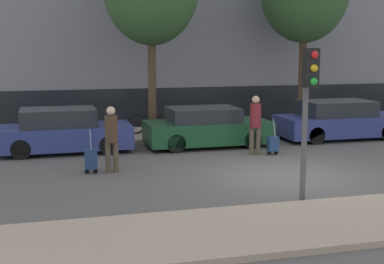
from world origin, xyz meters
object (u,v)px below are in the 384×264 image
(parked_car_0, at_px, (63,132))
(trolley_left, at_px, (91,159))
(parked_car_1, at_px, (207,128))
(pedestrian_left, at_px, (111,135))
(parked_bicycle, at_px, (150,123))
(parked_car_2, at_px, (339,121))
(traffic_light, at_px, (308,93))
(pedestrian_right, at_px, (255,121))
(trolley_right, at_px, (273,144))

(parked_car_0, xyz_separation_m, trolley_left, (0.62, -3.09, -0.27))
(parked_car_1, height_order, pedestrian_left, pedestrian_left)
(parked_bicycle, bearing_deg, pedestrian_left, -110.85)
(parked_car_1, xyz_separation_m, parked_car_2, (5.04, 0.19, 0.03))
(parked_car_0, xyz_separation_m, parked_car_1, (4.65, -0.21, -0.03))
(traffic_light, bearing_deg, parked_car_1, 91.22)
(parked_car_2, bearing_deg, parked_car_1, -177.87)
(trolley_left, xyz_separation_m, parked_bicycle, (2.57, 5.26, 0.11))
(pedestrian_left, distance_m, pedestrian_right, 4.68)
(traffic_light, bearing_deg, parked_car_0, 124.26)
(parked_car_1, height_order, parked_car_2, parked_car_2)
(trolley_left, xyz_separation_m, traffic_light, (4.18, -3.95, 1.98))
(parked_car_0, relative_size, pedestrian_left, 2.37)
(trolley_left, height_order, pedestrian_right, pedestrian_right)
(parked_car_1, bearing_deg, parked_bicycle, 121.63)
(pedestrian_right, bearing_deg, parked_car_2, -136.26)
(parked_car_2, distance_m, trolley_left, 9.58)
(trolley_left, bearing_deg, parked_car_2, 18.71)
(parked_car_0, distance_m, traffic_light, 8.69)
(parked_car_0, distance_m, pedestrian_right, 6.02)
(parked_car_2, bearing_deg, traffic_light, -124.87)
(parked_car_1, distance_m, trolley_right, 2.47)
(pedestrian_right, bearing_deg, parked_car_1, -40.52)
(trolley_right, bearing_deg, parked_car_2, 30.92)
(pedestrian_left, height_order, trolley_left, pedestrian_left)
(parked_car_0, bearing_deg, parked_car_1, -2.57)
(parked_car_0, relative_size, parked_car_1, 1.01)
(parked_car_0, distance_m, pedestrian_left, 3.36)
(parked_car_1, bearing_deg, parked_car_2, 2.13)
(parked_car_2, bearing_deg, pedestrian_left, -159.94)
(parked_car_0, relative_size, traffic_light, 1.27)
(parked_car_2, distance_m, pedestrian_left, 9.08)
(parked_car_2, xyz_separation_m, trolley_right, (-3.47, -2.08, -0.31))
(parked_car_0, xyz_separation_m, pedestrian_right, (5.69, -1.93, 0.39))
(parked_car_2, relative_size, trolley_left, 3.80)
(parked_car_2, relative_size, traffic_light, 1.37)
(trolley_right, bearing_deg, trolley_left, -169.95)
(parked_car_2, distance_m, traffic_light, 8.73)
(pedestrian_right, bearing_deg, parked_car_0, -0.49)
(trolley_left, relative_size, trolley_right, 1.07)
(parked_car_1, distance_m, pedestrian_left, 4.56)
(trolley_left, height_order, traffic_light, traffic_light)
(parked_car_1, bearing_deg, pedestrian_left, -139.98)
(parked_car_1, height_order, trolley_right, parked_car_1)
(pedestrian_left, xyz_separation_m, traffic_light, (3.63, -3.91, 1.35))
(parked_car_2, height_order, parked_bicycle, parked_car_2)
(parked_car_0, distance_m, parked_car_2, 9.69)
(parked_car_0, bearing_deg, trolley_left, -78.68)
(parked_bicycle, bearing_deg, pedestrian_right, -58.53)
(parked_car_2, height_order, pedestrian_left, pedestrian_left)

